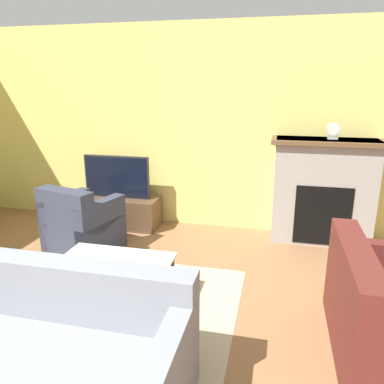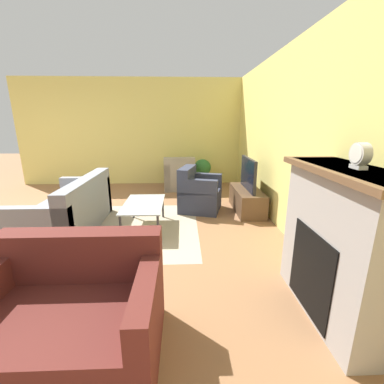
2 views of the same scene
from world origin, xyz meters
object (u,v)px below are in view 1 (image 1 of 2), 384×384
coffee_table (114,265)px  mantel_clock (333,131)px  couch_sectional (43,358)px  armchair_accent (82,227)px  tv (117,177)px

coffee_table → mantel_clock: mantel_clock is taller
couch_sectional → armchair_accent: (-0.86, 2.03, 0.02)m
tv → armchair_accent: size_ratio=1.06×
couch_sectional → coffee_table: 1.12m
couch_sectional → mantel_clock: bearing=57.0°
armchair_accent → mantel_clock: size_ratio=4.51×
armchair_accent → coffee_table: size_ratio=0.86×
mantel_clock → armchair_accent: bearing=-160.6°
couch_sectional → mantel_clock: mantel_clock is taller
couch_sectional → armchair_accent: bearing=112.9°
couch_sectional → mantel_clock: size_ratio=9.39×
coffee_table → mantel_clock: 2.94m
tv → mantel_clock: mantel_clock is taller
couch_sectional → coffee_table: (-0.03, 1.12, 0.08)m
coffee_table → mantel_clock: size_ratio=5.26×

